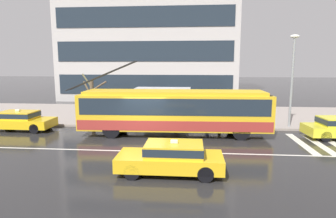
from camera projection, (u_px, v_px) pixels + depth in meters
ground_plane at (141, 145)px, 15.79m from camera, size 160.00×160.00×0.00m
sidewalk_slab at (160, 114)px, 24.70m from camera, size 80.00×10.00×0.14m
crosswalk_stripe_edge_near at (301, 143)px, 16.04m from camera, size 0.44×4.40×0.01m
crosswalk_stripe_inner_a at (318, 144)px, 15.97m from camera, size 0.44×4.40×0.01m
crosswalk_stripe_center at (335, 144)px, 15.89m from camera, size 0.44×4.40×0.01m
lane_centre_line at (137, 151)px, 14.60m from camera, size 72.00×0.14×0.01m
trolleybus at (174, 110)px, 17.84m from camera, size 12.51×2.82×4.57m
taxi_queued_behind_bus at (20, 120)px, 19.14m from camera, size 4.27×1.89×1.39m
taxi_oncoming_near at (172, 157)px, 11.58m from camera, size 4.24×1.76×1.39m
bus_shelter at (163, 96)px, 21.50m from camera, size 4.04×1.60×2.48m
pedestrian_at_shelter at (220, 102)px, 20.29m from camera, size 1.32×1.32×1.96m
pedestrian_approaching_curb at (176, 110)px, 20.60m from camera, size 0.49×0.49×1.67m
pedestrian_walking_past at (209, 101)px, 20.84m from camera, size 1.54×1.54×1.95m
street_lamp at (292, 73)px, 19.03m from camera, size 0.60×0.32×6.11m
street_tree_bare at (92, 97)px, 21.67m from camera, size 2.07×0.71×3.49m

